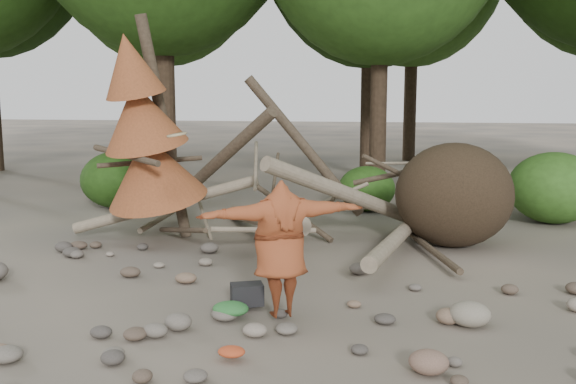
# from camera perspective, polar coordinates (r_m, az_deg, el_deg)

# --- Properties ---
(ground) EXTENTS (120.00, 120.00, 0.00)m
(ground) POSITION_cam_1_polar(r_m,az_deg,el_deg) (8.62, -1.08, -10.77)
(ground) COLOR #514C44
(ground) RESTS_ON ground
(deadfall_pile) EXTENTS (8.55, 5.24, 3.30)m
(deadfall_pile) POSITION_cam_1_polar(r_m,az_deg,el_deg) (12.38, 11.88, -0.42)
(deadfall_pile) COLOR #332619
(deadfall_pile) RESTS_ON ground
(dead_conifer) EXTENTS (2.06, 2.16, 4.35)m
(dead_conifer) POSITION_cam_1_polar(r_m,az_deg,el_deg) (12.29, -12.54, 4.94)
(dead_conifer) COLOR #4C3F30
(dead_conifer) RESTS_ON ground
(bush_left) EXTENTS (1.80, 1.80, 1.44)m
(bush_left) POSITION_cam_1_polar(r_m,az_deg,el_deg) (16.87, -14.99, 1.07)
(bush_left) COLOR #214512
(bush_left) RESTS_ON ground
(bush_mid) EXTENTS (1.40, 1.40, 1.12)m
(bush_mid) POSITION_cam_1_polar(r_m,az_deg,el_deg) (15.96, 7.02, 0.30)
(bush_mid) COLOR #2C5719
(bush_mid) RESTS_ON ground
(bush_right) EXTENTS (2.00, 2.00, 1.60)m
(bush_right) POSITION_cam_1_polar(r_m,az_deg,el_deg) (15.51, 22.57, 0.35)
(bush_right) COLOR #366720
(bush_right) RESTS_ON ground
(frisbee_thrower) EXTENTS (2.78, 1.49, 2.30)m
(frisbee_thrower) POSITION_cam_1_polar(r_m,az_deg,el_deg) (8.09, -0.68, -5.02)
(frisbee_thrower) COLOR brown
(frisbee_thrower) RESTS_ON ground
(backpack) EXTENTS (0.50, 0.42, 0.29)m
(backpack) POSITION_cam_1_polar(r_m,az_deg,el_deg) (8.78, -3.66, -9.43)
(backpack) COLOR black
(backpack) RESTS_ON ground
(cloth_green) EXTENTS (0.47, 0.39, 0.18)m
(cloth_green) POSITION_cam_1_polar(r_m,az_deg,el_deg) (8.43, -5.12, -10.61)
(cloth_green) COLOR #2A6B2F
(cloth_green) RESTS_ON ground
(cloth_orange) EXTENTS (0.30, 0.25, 0.11)m
(cloth_orange) POSITION_cam_1_polar(r_m,az_deg,el_deg) (7.21, -5.04, -14.32)
(cloth_orange) COLOR #B2401E
(cloth_orange) RESTS_ON ground
(boulder_front_right) EXTENTS (0.42, 0.38, 0.25)m
(boulder_front_right) POSITION_cam_1_polar(r_m,az_deg,el_deg) (7.02, 12.40, -14.54)
(boulder_front_right) COLOR #7D5E4E
(boulder_front_right) RESTS_ON ground
(boulder_mid_right) EXTENTS (0.52, 0.47, 0.31)m
(boulder_mid_right) POSITION_cam_1_polar(r_m,az_deg,el_deg) (8.45, 15.86, -10.40)
(boulder_mid_right) COLOR gray
(boulder_mid_right) RESTS_ON ground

